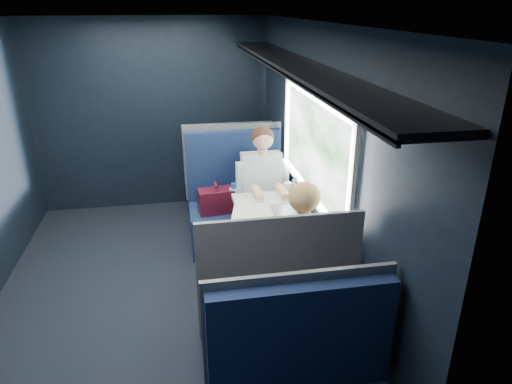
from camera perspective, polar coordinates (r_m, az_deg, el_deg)
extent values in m
cube|color=black|center=(4.27, -12.28, -12.75)|extent=(2.80, 4.20, 0.01)
cube|color=black|center=(3.91, 7.98, 3.26)|extent=(0.10, 4.20, 2.30)
cube|color=black|center=(5.80, -12.77, 9.29)|extent=(2.80, 0.10, 2.30)
cube|color=black|center=(1.88, -16.86, -21.51)|extent=(2.80, 0.10, 2.30)
cube|color=silver|center=(3.51, -15.63, 20.54)|extent=(2.80, 4.20, 0.10)
cube|color=white|center=(3.73, 7.40, 11.85)|extent=(0.03, 1.84, 0.07)
cube|color=white|center=(3.98, 6.79, -0.27)|extent=(0.03, 1.84, 0.07)
cube|color=white|center=(3.05, 11.87, 0.74)|extent=(0.03, 0.07, 0.78)
cube|color=white|center=(4.66, 3.92, 8.75)|extent=(0.03, 0.07, 0.78)
cube|color=black|center=(3.65, 5.13, 15.44)|extent=(0.36, 4.10, 0.04)
cube|color=black|center=(3.61, 2.42, 15.12)|extent=(0.02, 4.10, 0.03)
cube|color=red|center=(3.71, 7.58, 14.05)|extent=(0.01, 0.10, 0.12)
cylinder|color=#54565E|center=(4.11, -0.28, -7.76)|extent=(0.08, 0.08, 0.70)
cube|color=silver|center=(3.97, 2.28, -2.91)|extent=(0.62, 1.00, 0.04)
cube|color=#0D1A3C|center=(4.85, -2.21, -4.47)|extent=(1.00, 0.50, 0.45)
cube|color=#0D1A3C|center=(4.89, -2.82, 3.39)|extent=(1.00, 0.10, 0.75)
cube|color=#54565E|center=(4.93, -2.91, 3.88)|extent=(1.04, 0.03, 0.82)
cube|color=#54565E|center=(4.66, -2.19, -1.19)|extent=(0.06, 0.40, 0.20)
cube|color=#4B1020|center=(4.63, -5.03, -1.10)|extent=(0.37, 0.23, 0.25)
cylinder|color=#4B1020|center=(4.57, -5.11, 0.92)|extent=(0.05, 0.15, 0.03)
cylinder|color=silver|center=(4.63, -2.77, -1.02)|extent=(0.09, 0.09, 0.26)
cylinder|color=#1842BA|center=(4.57, -2.81, 0.77)|extent=(0.05, 0.05, 0.06)
cube|color=#0D1A3C|center=(3.55, 1.48, -15.83)|extent=(1.00, 0.50, 0.45)
cube|color=#0D1A3C|center=(2.96, 2.78, -10.26)|extent=(1.00, 0.10, 0.75)
cube|color=#54565E|center=(2.90, 3.03, -10.42)|extent=(1.04, 0.03, 0.82)
cube|color=#54565E|center=(3.40, 1.37, -11.01)|extent=(0.06, 0.40, 0.20)
cube|color=#0D1A3C|center=(5.84, -3.74, 0.37)|extent=(1.00, 0.40, 0.45)
cube|color=#0D1A3C|center=(5.43, -3.59, 4.85)|extent=(1.00, 0.10, 0.66)
cube|color=#54565E|center=(5.37, -3.52, 4.88)|extent=(1.04, 0.03, 0.72)
cube|color=#0D1A3C|center=(2.55, 5.67, -17.81)|extent=(1.00, 0.10, 0.66)
cube|color=#54565E|center=(2.58, 5.35, -16.70)|extent=(1.04, 0.03, 0.72)
cube|color=black|center=(4.63, 1.04, -1.64)|extent=(0.36, 0.44, 0.16)
cube|color=black|center=(4.59, 1.50, -6.13)|extent=(0.32, 0.12, 0.45)
cube|color=silver|center=(4.68, 0.68, 1.95)|extent=(0.40, 0.29, 0.53)
cylinder|color=#D8A88C|center=(4.55, 0.80, 5.07)|extent=(0.10, 0.10, 0.06)
sphere|color=#D8A88C|center=(4.49, 0.85, 6.64)|extent=(0.21, 0.21, 0.21)
sphere|color=#382114|center=(4.50, 0.82, 6.88)|extent=(0.22, 0.22, 0.22)
cube|color=silver|center=(4.61, -1.91, 1.60)|extent=(0.09, 0.12, 0.34)
cube|color=silver|center=(4.69, 3.42, 1.94)|extent=(0.09, 0.12, 0.34)
cube|color=black|center=(3.53, 5.11, -10.05)|extent=(0.36, 0.44, 0.16)
cube|color=black|center=(3.86, 4.17, -12.30)|extent=(0.32, 0.12, 0.45)
cube|color=black|center=(3.27, 5.99, -7.84)|extent=(0.40, 0.29, 0.53)
cylinder|color=#D8A88C|center=(3.17, 6.00, -3.11)|extent=(0.10, 0.10, 0.06)
sphere|color=#D8A88C|center=(3.13, 6.00, -0.73)|extent=(0.21, 0.21, 0.21)
sphere|color=tan|center=(3.11, 6.08, -0.58)|extent=(0.22, 0.22, 0.22)
cube|color=black|center=(3.25, 2.03, -7.87)|extent=(0.09, 0.12, 0.34)
cube|color=black|center=(3.36, 9.44, -7.10)|extent=(0.09, 0.12, 0.34)
cube|color=tan|center=(3.16, 6.37, -6.50)|extent=(0.26, 0.07, 0.36)
cube|color=white|center=(3.87, 0.91, -3.22)|extent=(0.69, 0.87, 0.01)
cube|color=silver|center=(3.96, 3.95, -2.55)|extent=(0.27, 0.36, 0.02)
cube|color=silver|center=(3.94, 5.77, -0.66)|extent=(0.02, 0.35, 0.24)
cube|color=black|center=(3.94, 5.66, -0.66)|extent=(0.01, 0.30, 0.20)
cylinder|color=silver|center=(4.28, 4.92, 0.45)|extent=(0.06, 0.06, 0.17)
cylinder|color=#1842BA|center=(4.24, 4.97, 1.73)|extent=(0.03, 0.03, 0.04)
cylinder|color=white|center=(4.39, 3.97, 0.57)|extent=(0.08, 0.08, 0.10)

